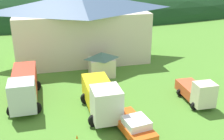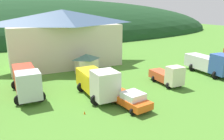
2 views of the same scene
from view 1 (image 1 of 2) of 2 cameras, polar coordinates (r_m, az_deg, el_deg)
The scene contains 9 objects.
ground_plane at distance 26.94m, azimuth -2.95°, elevation -7.81°, with size 200.00×200.00×0.00m, color #4C842D.
forested_hill_backdrop at distance 85.26m, azimuth -11.29°, elevation 12.41°, with size 157.11×60.00×25.18m, color #193D1E.
depot_building at distance 39.15m, azimuth -6.41°, elevation 9.06°, with size 18.88×9.97×9.22m.
play_shed_cream at distance 33.49m, azimuth -2.13°, elevation 1.28°, with size 3.17×2.51×3.05m.
tow_truck_silver at distance 28.58m, azimuth -17.65°, elevation -3.16°, with size 3.11×8.28×3.35m.
flatbed_truck_yellow at distance 25.15m, azimuth -2.18°, elevation -5.54°, with size 3.24×7.03×3.42m.
light_truck_cream at distance 28.44m, azimuth 17.15°, elevation -4.34°, with size 2.47×4.94×2.68m.
service_pickup_orange at distance 22.89m, azimuth 4.50°, elevation -11.28°, with size 2.90×5.07×1.66m.
traffic_cone_near_pickup at distance 22.97m, azimuth -7.21°, elevation -13.77°, with size 0.36×0.36×0.63m, color orange.
Camera 1 is at (-4.38, -23.02, 13.29)m, focal length 44.43 mm.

